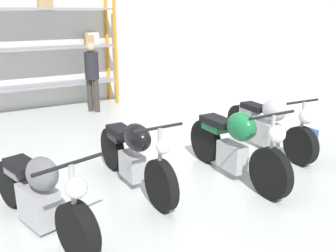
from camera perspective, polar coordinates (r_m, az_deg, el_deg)
The scene contains 9 objects.
ground_plane at distance 5.39m, azimuth 2.19°, elevation -8.21°, with size 30.00×30.00×0.00m, color silver.
back_wall at distance 9.87m, azimuth -15.45°, elevation 13.61°, with size 30.00×0.08×3.60m.
shelving_rack at distance 9.36m, azimuth -19.50°, elevation 11.37°, with size 4.04×0.63×2.89m.
motorcycle_grey at distance 4.34m, azimuth -18.94°, elevation -9.88°, with size 0.86×2.03×0.99m.
motorcycle_black at distance 5.03m, azimuth -5.24°, elevation -4.29°, with size 0.65×2.08×1.04m.
motorcycle_green at distance 5.35m, azimuth 10.25°, elevation -2.69°, with size 0.72×2.10×1.11m.
motorcycle_silver at distance 6.62m, azimuth 15.11°, elevation 0.18°, with size 0.62×2.15×1.02m.
person_browsing at distance 8.96m, azimuth -11.51°, elevation 8.08°, with size 0.45×0.45×1.62m.
toolbox at distance 7.10m, azimuth 20.00°, elevation -1.71°, with size 0.44×0.26×0.28m.
Camera 1 is at (-2.66, -4.08, 2.31)m, focal length 40.00 mm.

